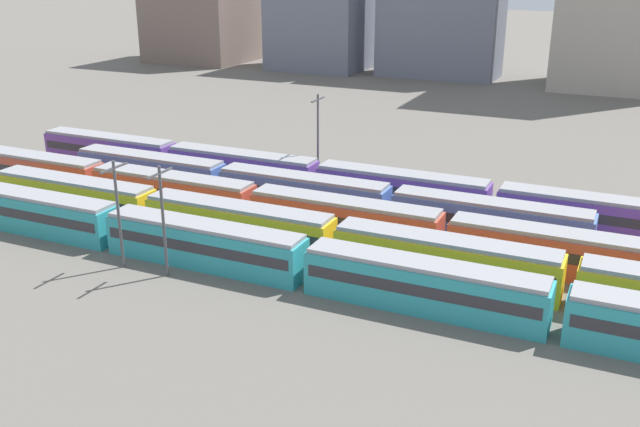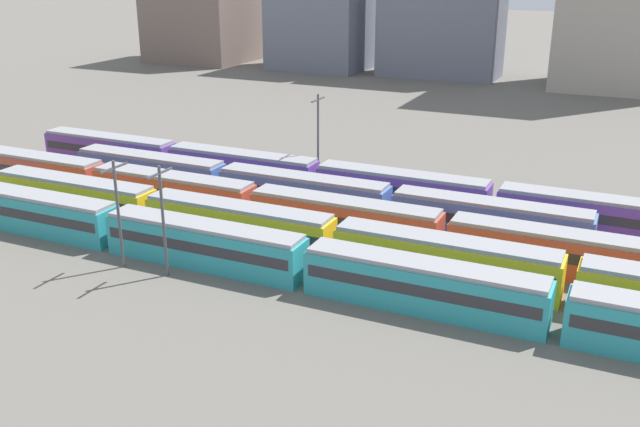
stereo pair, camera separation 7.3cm
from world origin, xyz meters
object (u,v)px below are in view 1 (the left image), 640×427
Objects in this scene: train_track_0 at (307,263)px; catenary_pole_2 at (118,209)px; catenary_pole_1 at (318,136)px; train_track_2 at (446,235)px; train_track_1 at (445,259)px; train_track_4 at (401,189)px; train_track_3 at (303,193)px; catenary_pole_0 at (163,216)px.

train_track_0 is 16.09m from catenary_pole_2.
catenary_pole_2 is at bearing -101.09° from catenary_pole_1.
train_track_2 is 10.88× the size of catenary_pole_1.
train_track_1 is 27.52m from catenary_pole_1.
train_track_1 is 1.00× the size of train_track_4.
train_track_3 is (-16.16, 5.20, -0.00)m from train_track_2.
train_track_3 is 20.51m from catenary_pole_2.
catenary_pole_1 is (-2.20, 8.41, 3.82)m from train_track_3.
catenary_pole_1 is at bearing 104.66° from train_track_3.
train_track_0 is 1.34× the size of train_track_3.
train_track_0 is 26.33m from catenary_pole_1.
train_track_3 is 6.02× the size of catenary_pole_0.
catenary_pole_0 is at bearing -164.57° from train_track_0.
train_track_1 is at bearing -75.27° from train_track_2.
catenary_pole_2 is at bearing -161.47° from train_track_1.
catenary_pole_1 reaches higher than catenary_pole_2.
catenary_pole_1 reaches higher than train_track_1.
train_track_1 is 22.55m from catenary_pole_0.
catenary_pole_1 reaches higher than train_track_3.
train_track_4 is 12.00m from catenary_pole_1.
catenary_pole_2 reaches higher than train_track_1.
train_track_1 is 17.92m from train_track_4.
catenary_pole_2 is (-5.33, -27.21, -0.58)m from catenary_pole_1.
catenary_pole_1 reaches higher than train_track_0.
catenary_pole_2 is (-25.06, -8.40, 3.23)m from train_track_1.
train_track_0 is at bearing 11.72° from catenary_pole_2.
train_track_1 and train_track_2 have the same top height.
train_track_4 is at bearing 30.83° from train_track_3.
train_track_4 is 10.17× the size of catenary_pole_2.
train_track_4 is at bearing 119.47° from train_track_1.
catenary_pole_0 is at bearing -116.53° from train_track_4.
train_track_1 is at bearing -30.68° from train_track_3.
train_track_0 is at bearing -151.62° from train_track_1.
catenary_pole_0 reaches higher than train_track_2.
train_track_0 is at bearing -63.14° from train_track_3.
train_track_2 is at bearing 34.82° from catenary_pole_0.
train_track_0 and train_track_3 have the same top height.
train_track_0 is at bearing -92.23° from train_track_4.
catenary_pole_2 is (-7.53, -18.80, 3.23)m from train_track_3.
catenary_pole_2 reaches higher than train_track_2.
catenary_pole_2 is at bearing -168.28° from train_track_0.
catenary_pole_2 reaches higher than train_track_3.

